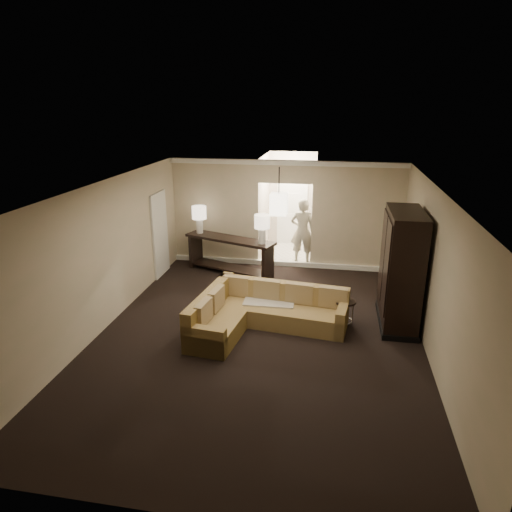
% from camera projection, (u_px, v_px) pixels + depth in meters
% --- Properties ---
extents(ground, '(8.00, 8.00, 0.00)m').
position_uv_depth(ground, '(259.00, 337.00, 8.57)').
color(ground, black).
rests_on(ground, ground).
extents(wall_back, '(6.00, 0.04, 2.80)m').
position_uv_depth(wall_back, '(285.00, 214.00, 11.84)').
color(wall_back, '#BDB48F').
rests_on(wall_back, ground).
extents(wall_front, '(6.00, 0.04, 2.80)m').
position_uv_depth(wall_front, '(189.00, 408.00, 4.39)').
color(wall_front, '#BDB48F').
rests_on(wall_front, ground).
extents(wall_left, '(0.04, 8.00, 2.80)m').
position_uv_depth(wall_left, '(102.00, 257.00, 8.61)').
color(wall_left, '#BDB48F').
rests_on(wall_left, ground).
extents(wall_right, '(0.04, 8.00, 2.80)m').
position_uv_depth(wall_right, '(435.00, 278.00, 7.62)').
color(wall_right, '#BDB48F').
rests_on(wall_right, ground).
extents(ceiling, '(6.00, 8.00, 0.02)m').
position_uv_depth(ceiling, '(259.00, 189.00, 7.66)').
color(ceiling, white).
rests_on(ceiling, wall_back).
extents(crown_molding, '(6.00, 0.10, 0.12)m').
position_uv_depth(crown_molding, '(286.00, 163.00, 11.36)').
color(crown_molding, white).
rests_on(crown_molding, wall_back).
extents(baseboard, '(6.00, 0.10, 0.12)m').
position_uv_depth(baseboard, '(283.00, 263.00, 12.23)').
color(baseboard, white).
rests_on(baseboard, ground).
extents(side_door, '(0.05, 0.90, 2.10)m').
position_uv_depth(side_door, '(160.00, 234.00, 11.33)').
color(side_door, white).
rests_on(side_door, ground).
extents(foyer, '(1.44, 2.02, 2.80)m').
position_uv_depth(foyer, '(290.00, 207.00, 13.12)').
color(foyer, white).
rests_on(foyer, ground).
extents(sectional_sofa, '(2.89, 2.21, 0.80)m').
position_uv_depth(sectional_sofa, '(259.00, 313.00, 8.80)').
color(sectional_sofa, brown).
rests_on(sectional_sofa, ground).
extents(coffee_table, '(1.03, 1.03, 0.42)m').
position_uv_depth(coffee_table, '(271.00, 305.00, 9.42)').
color(coffee_table, beige).
rests_on(coffee_table, ground).
extents(console_table, '(2.44, 1.32, 0.93)m').
position_uv_depth(console_table, '(230.00, 252.00, 11.58)').
color(console_table, black).
rests_on(console_table, ground).
extents(armoire, '(0.68, 1.58, 2.28)m').
position_uv_depth(armoire, '(401.00, 272.00, 8.75)').
color(armoire, black).
rests_on(armoire, ground).
extents(drink_table, '(0.42, 0.42, 0.53)m').
position_uv_depth(drink_table, '(345.00, 307.00, 8.89)').
color(drink_table, black).
rests_on(drink_table, ground).
extents(table_lamp_left, '(0.37, 0.37, 0.71)m').
position_uv_depth(table_lamp_left, '(199.00, 215.00, 11.74)').
color(table_lamp_left, white).
rests_on(table_lamp_left, console_table).
extents(table_lamp_right, '(0.37, 0.37, 0.71)m').
position_uv_depth(table_lamp_right, '(262.00, 224.00, 10.87)').
color(table_lamp_right, white).
rests_on(table_lamp_right, console_table).
extents(pendant_light, '(0.38, 0.38, 1.09)m').
position_uv_depth(pendant_light, '(279.00, 204.00, 10.45)').
color(pendant_light, black).
rests_on(pendant_light, ceiling).
extents(person, '(0.73, 0.50, 1.96)m').
position_uv_depth(person, '(302.00, 228.00, 12.18)').
color(person, beige).
rests_on(person, ground).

